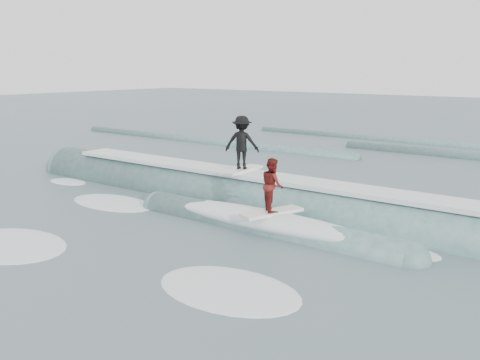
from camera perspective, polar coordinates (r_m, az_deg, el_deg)
The scene contains 6 objects.
ground at distance 16.68m, azimuth -4.19°, elevation -4.84°, with size 160.00×160.00×0.00m, color #3D4F5A.
breaking_wave at distance 18.54m, azimuth 1.92°, elevation -2.96°, with size 24.03×3.87×2.18m.
surfer_black at distance 18.92m, azimuth 0.20°, elevation 3.84°, with size 1.40×2.03×1.99m.
surfer_red at distance 15.71m, azimuth 3.47°, elevation -0.89°, with size 1.19×2.07×1.69m.
whitewater at distance 15.97m, azimuth -8.96°, elevation -5.72°, with size 16.16×8.08×0.10m.
far_swells at distance 32.28m, azimuth 15.07°, elevation 2.98°, with size 41.47×8.65×0.80m.
Camera 1 is at (10.60, -11.95, 4.82)m, focal length 40.00 mm.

